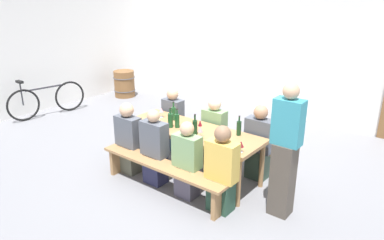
% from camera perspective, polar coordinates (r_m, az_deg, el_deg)
% --- Properties ---
extents(ground_plane, '(24.00, 24.00, 0.00)m').
position_cam_1_polar(ground_plane, '(5.78, 0.00, -8.41)').
color(ground_plane, slate).
extents(back_wall, '(14.00, 0.20, 3.20)m').
position_cam_1_polar(back_wall, '(8.26, 15.69, 11.29)').
color(back_wall, white).
rests_on(back_wall, ground).
extents(side_wall, '(0.20, 7.51, 3.20)m').
position_cam_1_polar(side_wall, '(8.98, -25.48, 10.77)').
color(side_wall, white).
rests_on(side_wall, ground).
extents(tasting_table, '(2.21, 0.76, 0.75)m').
position_cam_1_polar(tasting_table, '(5.49, 0.00, -2.23)').
color(tasting_table, '#9E7247').
rests_on(tasting_table, ground).
extents(bench_near, '(2.11, 0.30, 0.45)m').
position_cam_1_polar(bench_near, '(5.16, -4.72, -7.72)').
color(bench_near, '#9E7247').
rests_on(bench_near, ground).
extents(bench_far, '(2.11, 0.30, 0.45)m').
position_cam_1_polar(bench_far, '(6.13, 3.94, -3.04)').
color(bench_far, '#9E7247').
rests_on(bench_far, ground).
extents(wine_bottle_0, '(0.07, 0.07, 0.30)m').
position_cam_1_polar(wine_bottle_0, '(5.26, 7.33, -1.23)').
color(wine_bottle_0, '#143319').
rests_on(wine_bottle_0, tasting_table).
extents(wine_bottle_1, '(0.07, 0.07, 0.31)m').
position_cam_1_polar(wine_bottle_1, '(5.24, 0.46, -1.09)').
color(wine_bottle_1, '#143319').
rests_on(wine_bottle_1, tasting_table).
extents(wine_bottle_2, '(0.07, 0.07, 0.30)m').
position_cam_1_polar(wine_bottle_2, '(5.51, -2.33, -0.06)').
color(wine_bottle_2, '#194723').
rests_on(wine_bottle_2, tasting_table).
extents(wine_bottle_3, '(0.08, 0.08, 0.31)m').
position_cam_1_polar(wine_bottle_3, '(5.83, -2.90, 1.07)').
color(wine_bottle_3, '#194723').
rests_on(wine_bottle_3, tasting_table).
extents(wine_bottle_4, '(0.08, 0.08, 0.31)m').
position_cam_1_polar(wine_bottle_4, '(5.52, -3.40, -0.00)').
color(wine_bottle_4, '#194723').
rests_on(wine_bottle_4, tasting_table).
extents(wine_glass_0, '(0.06, 0.06, 0.18)m').
position_cam_1_polar(wine_glass_0, '(5.33, 1.24, -0.59)').
color(wine_glass_0, silver).
rests_on(wine_glass_0, tasting_table).
extents(wine_glass_1, '(0.08, 0.08, 0.16)m').
position_cam_1_polar(wine_glass_1, '(5.64, -5.25, 0.35)').
color(wine_glass_1, silver).
rests_on(wine_glass_1, tasting_table).
extents(wine_glass_2, '(0.07, 0.07, 0.15)m').
position_cam_1_polar(wine_glass_2, '(4.73, 7.67, -3.81)').
color(wine_glass_2, silver).
rests_on(wine_glass_2, tasting_table).
extents(wine_glass_3, '(0.08, 0.08, 0.16)m').
position_cam_1_polar(wine_glass_3, '(5.95, -4.80, 1.51)').
color(wine_glass_3, silver).
rests_on(wine_glass_3, tasting_table).
extents(wine_glass_4, '(0.07, 0.07, 0.16)m').
position_cam_1_polar(wine_glass_4, '(5.14, 1.29, -1.50)').
color(wine_glass_4, silver).
rests_on(wine_glass_4, tasting_table).
extents(seated_guest_near_0, '(0.41, 0.24, 1.14)m').
position_cam_1_polar(seated_guest_near_0, '(5.71, -9.87, -3.09)').
color(seated_guest_near_0, '#585846').
rests_on(seated_guest_near_0, ground).
extents(seated_guest_near_1, '(0.41, 0.24, 1.14)m').
position_cam_1_polar(seated_guest_near_1, '(5.35, -5.86, -4.59)').
color(seated_guest_near_1, '#292A4D').
rests_on(seated_guest_near_1, ground).
extents(seated_guest_near_2, '(0.39, 0.24, 1.10)m').
position_cam_1_polar(seated_guest_near_2, '(4.99, -0.77, -6.59)').
color(seated_guest_near_2, '#534C5E').
rests_on(seated_guest_near_2, ground).
extents(seated_guest_near_3, '(0.41, 0.24, 1.18)m').
position_cam_1_polar(seated_guest_near_3, '(4.68, 4.63, -8.01)').
color(seated_guest_near_3, '#264635').
rests_on(seated_guest_near_3, ground).
extents(seated_guest_far_0, '(0.36, 0.24, 1.14)m').
position_cam_1_polar(seated_guest_far_0, '(6.42, -2.97, -0.13)').
color(seated_guest_far_0, '#2D4C72').
rests_on(seated_guest_far_0, ground).
extents(seated_guest_far_1, '(0.38, 0.24, 1.13)m').
position_cam_1_polar(seated_guest_far_1, '(5.92, 3.47, -1.98)').
color(seated_guest_far_1, '#2C4049').
rests_on(seated_guest_far_1, ground).
extents(seated_guest_far_2, '(0.42, 0.24, 1.16)m').
position_cam_1_polar(seated_guest_far_2, '(5.54, 10.37, -3.76)').
color(seated_guest_far_2, '#324638').
rests_on(seated_guest_far_2, ground).
extents(standing_host, '(0.35, 0.24, 1.73)m').
position_cam_1_polar(standing_host, '(4.61, 14.33, -5.07)').
color(standing_host, '#4B423A').
rests_on(standing_host, ground).
extents(wine_barrel, '(0.57, 0.57, 0.69)m').
position_cam_1_polar(wine_barrel, '(9.89, -10.52, 5.60)').
color(wine_barrel, brown).
rests_on(wine_barrel, ground).
extents(parked_bicycle_0, '(0.36, 1.74, 0.90)m').
position_cam_1_polar(parked_bicycle_0, '(8.84, -21.73, 2.95)').
color(parked_bicycle_0, black).
rests_on(parked_bicycle_0, ground).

